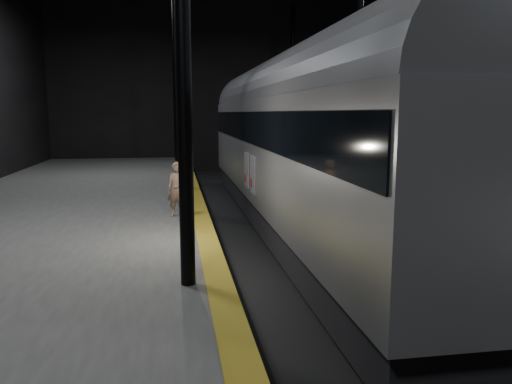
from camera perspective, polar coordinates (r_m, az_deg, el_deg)
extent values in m
plane|color=black|center=(13.82, 7.93, -7.93)|extent=(44.00, 44.00, 0.00)
cube|color=#4B4B49|center=(13.54, -24.19, -6.81)|extent=(9.00, 43.80, 1.00)
cube|color=olive|center=(12.98, -5.84, -4.41)|extent=(0.50, 43.80, 0.01)
cube|color=#3F3328|center=(13.58, 5.02, -7.44)|extent=(0.08, 43.00, 0.14)
cube|color=#3F3328|center=(14.00, 10.79, -7.06)|extent=(0.08, 43.00, 0.14)
cube|color=black|center=(13.80, 7.94, -7.69)|extent=(2.40, 42.00, 0.12)
cylinder|color=black|center=(20.70, -9.09, 14.44)|extent=(0.26, 0.26, 10.00)
cylinder|color=black|center=(22.12, 11.64, 14.02)|extent=(0.26, 0.26, 10.00)
cylinder|color=black|center=(32.66, -9.25, 12.42)|extent=(0.26, 0.26, 10.00)
cylinder|color=black|center=(33.58, 4.15, 12.42)|extent=(0.26, 0.26, 10.00)
cube|color=#A0A2A8|center=(16.60, 4.59, 4.78)|extent=(3.17, 21.86, 3.28)
cube|color=black|center=(16.88, 4.50, -2.19)|extent=(2.90, 21.43, 0.93)
cube|color=black|center=(16.56, 4.62, 7.42)|extent=(3.24, 21.53, 0.98)
cylinder|color=slate|center=(16.56, 4.66, 10.45)|extent=(3.11, 21.64, 3.11)
cube|color=black|center=(10.02, 15.27, -12.88)|extent=(1.97, 2.40, 0.38)
cube|color=black|center=(24.34, 0.17, 0.34)|extent=(1.97, 2.40, 0.38)
cube|color=silver|center=(15.28, -0.34, 1.97)|extent=(0.04, 0.82, 1.15)
cube|color=silver|center=(16.57, -1.06, 2.52)|extent=(0.04, 0.82, 1.15)
cylinder|color=#AE152D|center=(15.50, -0.53, 1.05)|extent=(0.03, 0.28, 0.28)
cylinder|color=#AE152D|center=(16.79, -1.22, 1.67)|extent=(0.03, 0.28, 0.28)
imported|color=#98735D|center=(14.70, -9.00, 0.29)|extent=(0.68, 0.56, 1.61)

